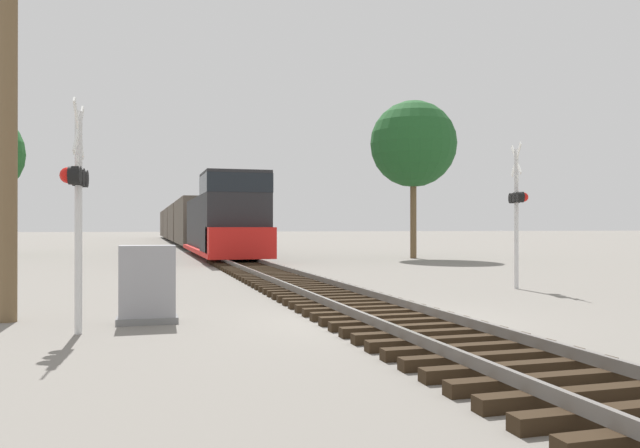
% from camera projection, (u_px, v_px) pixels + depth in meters
% --- Properties ---
extents(ground_plane, '(400.00, 400.00, 0.00)m').
position_uv_depth(ground_plane, '(382.00, 321.00, 11.75)').
color(ground_plane, slate).
extents(rail_track_bed, '(2.60, 160.00, 0.31)m').
position_uv_depth(rail_track_bed, '(382.00, 314.00, 11.75)').
color(rail_track_bed, black).
rests_on(rail_track_bed, ground).
extents(freight_train, '(3.09, 76.13, 4.40)m').
position_uv_depth(freight_train, '(185.00, 224.00, 64.21)').
color(freight_train, '#232326').
rests_on(freight_train, ground).
extents(crossing_signal_near, '(0.38, 1.01, 3.85)m').
position_uv_depth(crossing_signal_near, '(76.00, 189.00, 10.31)').
color(crossing_signal_near, silver).
rests_on(crossing_signal_near, ground).
extents(crossing_signal_far, '(0.56, 1.01, 4.15)m').
position_uv_depth(crossing_signal_far, '(517.00, 203.00, 17.76)').
color(crossing_signal_far, silver).
rests_on(crossing_signal_far, ground).
extents(relay_cabinet, '(1.10, 0.57, 1.43)m').
position_uv_depth(relay_cabinet, '(147.00, 285.00, 11.46)').
color(relay_cabinet, slate).
rests_on(relay_cabinet, ground).
extents(utility_pole, '(1.80, 0.31, 7.45)m').
position_uv_depth(utility_pole, '(8.00, 117.00, 11.62)').
color(utility_pole, brown).
rests_on(utility_pole, ground).
extents(tree_far_right, '(4.81, 4.81, 8.79)m').
position_uv_depth(tree_far_right, '(413.00, 144.00, 34.72)').
color(tree_far_right, brown).
rests_on(tree_far_right, ground).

